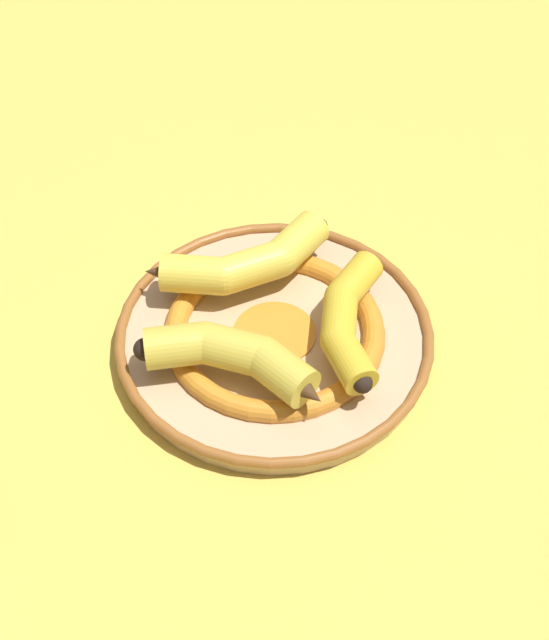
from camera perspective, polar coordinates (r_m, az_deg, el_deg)
ground_plane at (r=0.90m, az=0.57°, el=0.09°), size 2.80×2.80×0.00m
decorative_bowl at (r=0.87m, az=-0.00°, el=-0.98°), size 0.31×0.31×0.03m
banana_a at (r=0.88m, az=-1.94°, el=3.68°), size 0.15×0.15×0.04m
banana_b at (r=0.84m, az=4.70°, el=0.24°), size 0.08×0.17×0.03m
banana_c at (r=0.80m, az=-2.58°, el=-2.35°), size 0.18×0.07×0.04m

